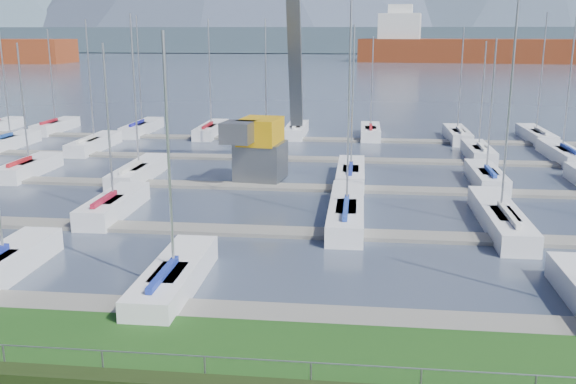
# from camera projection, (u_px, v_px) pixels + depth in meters

# --- Properties ---
(water) EXTENTS (800.00, 540.00, 0.20)m
(water) POSITION_uv_depth(u_px,v_px,m) (355.00, 57.00, 268.81)
(water) COLOR #3E485B
(fence) EXTENTS (80.00, 0.04, 0.04)m
(fence) POSITION_uv_depth(u_px,v_px,m) (239.00, 359.00, 17.87)
(fence) COLOR gray
(fence) RESTS_ON grass
(foothill) EXTENTS (900.00, 80.00, 12.00)m
(foothill) POSITION_uv_depth(u_px,v_px,m) (357.00, 39.00, 334.71)
(foothill) COLOR #3D4D59
(foothill) RESTS_ON water
(docks) EXTENTS (90.00, 41.60, 0.25)m
(docks) POSITION_uv_depth(u_px,v_px,m) (311.00, 188.00, 43.27)
(docks) COLOR gray
(docks) RESTS_ON water
(crane) EXTENTS (4.87, 13.35, 22.35)m
(crane) POSITION_uv_depth(u_px,v_px,m) (269.00, 100.00, 45.33)
(crane) COLOR slate
(crane) RESTS_ON water
(cargo_ship_mid) EXTENTS (91.13, 28.18, 21.50)m
(cargo_ship_mid) POSITION_uv_depth(u_px,v_px,m) (479.00, 51.00, 218.56)
(cargo_ship_mid) COLOR maroon
(cargo_ship_mid) RESTS_ON water
(sailboat_fleet) EXTENTS (75.80, 49.74, 13.72)m
(sailboat_fleet) POSITION_uv_depth(u_px,v_px,m) (303.00, 99.00, 45.42)
(sailboat_fleet) COLOR navy
(sailboat_fleet) RESTS_ON water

